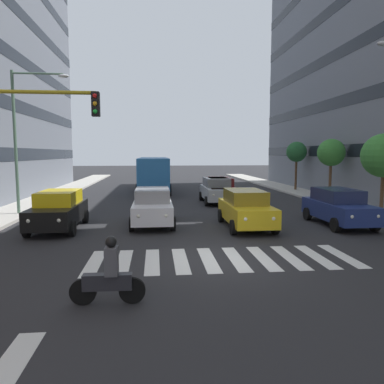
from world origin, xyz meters
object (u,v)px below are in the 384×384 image
Objects in this scene: car_row2_0 at (217,190)px; street_tree_2 at (331,153)px; car_1 at (246,208)px; car_2 at (153,206)px; car_row2_1 at (220,189)px; street_lamp_right at (24,128)px; motorcycle_with_rider at (109,276)px; car_0 at (338,207)px; bus_behind_traffic at (154,171)px; car_3 at (59,210)px; street_tree_3 at (297,152)px; street_tree_1 at (384,156)px.

street_tree_2 is (-8.31, -0.34, 2.54)m from car_row2_0.
car_2 is (4.27, -1.12, 0.00)m from car_1.
car_row2_1 is 12.90m from street_lamp_right.
motorcycle_with_rider is at bearing 71.77° from car_row2_1.
car_0 is 0.42× the size of bus_behind_traffic.
bus_behind_traffic reaches higher than car_3.
bus_behind_traffic is 2.45× the size of street_tree_3.
street_tree_2 is (-12.64, 7.56, 1.57)m from bus_behind_traffic.
bus_behind_traffic is 12.87m from street_tree_3.
car_row2_0 is 12.50m from street_lamp_right.
car_row2_0 is at bearing 2.31° from street_tree_2.
street_tree_2 is (-0.04, -6.10, 0.16)m from street_tree_1.
car_2 is 8.93m from car_row2_1.
car_2 reaches higher than motorcycle_with_rider.
street_lamp_right is 20.01m from street_tree_2.
car_row2_1 is at bearing -125.85° from car_row2_0.
street_lamp_right is at bearing -55.28° from car_3.
bus_behind_traffic reaches higher than car_0.
street_lamp_right reaches higher than street_tree_2.
street_tree_1 is (-8.34, -2.59, 2.38)m from car_1.
car_1 is 8.47m from car_3.
street_tree_3 is at bearing -141.01° from car_row2_1.
street_tree_2 reaches higher than bus_behind_traffic.
bus_behind_traffic is (-0.00, -15.13, 0.97)m from car_2.
street_tree_3 is (-8.40, -6.97, 2.61)m from car_row2_0.
car_3 is at bearing -3.06° from car_1.
street_tree_1 reaches higher than car_row2_1.
car_0 is 1.00× the size of car_3.
street_tree_3 is (-0.09, -6.63, 0.07)m from street_tree_2.
bus_behind_traffic is at bearing -75.29° from car_1.
street_tree_3 is at bearing -120.27° from motorcycle_with_rider.
street_lamp_right is (15.59, -4.17, 3.88)m from car_0.
street_tree_1 reaches higher than car_row2_0.
car_0 and car_1 have the same top height.
car_0 reaches higher than motorcycle_with_rider.
bus_behind_traffic is (4.27, -16.25, 0.97)m from car_1.
street_tree_3 is at bearing -90.59° from street_tree_1.
car_row2_1 is at bearing -37.69° from street_tree_1.
street_lamp_right is at bearing -24.68° from car_2.
street_tree_1 is at bearing -146.78° from car_0.
street_lamp_right is (5.90, -12.33, 4.12)m from motorcycle_with_rider.
car_1 is at bearing 1.05° from car_0.
car_1 reaches higher than motorcycle_with_rider.
car_row2_1 is at bearing -121.19° from car_2.
bus_behind_traffic is (4.62, -7.49, 0.97)m from car_row2_1.
street_tree_1 is (-13.52, -10.67, 2.62)m from motorcycle_with_rider.
street_tree_2 is (-12.64, -7.57, 2.54)m from car_2.
street_tree_2 is (-13.56, -16.77, 2.78)m from motorcycle_with_rider.
car_1 is at bearing 61.08° from street_tree_3.
car_row2_1 is 2.61× the size of motorcycle_with_rider.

